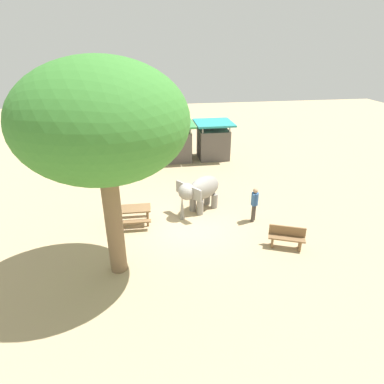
{
  "coord_description": "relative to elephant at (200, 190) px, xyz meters",
  "views": [
    {
      "loc": [
        -1.66,
        -12.22,
        7.45
      ],
      "look_at": [
        0.52,
        1.69,
        0.8
      ],
      "focal_mm": 30.12,
      "sensor_mm": 36.0,
      "label": 1
    }
  ],
  "objects": [
    {
      "name": "market_stall_red",
      "position": [
        -2.94,
        7.45,
        0.06
      ],
      "size": [
        2.5,
        2.5,
        2.52
      ],
      "color": "#59514C",
      "rests_on": "ground_plane"
    },
    {
      "name": "person_handler",
      "position": [
        2.21,
        -1.33,
        -0.13
      ],
      "size": [
        0.34,
        0.43,
        1.62
      ],
      "rotation": [
        0.0,
        0.0,
        2.51
      ],
      "color": "#3F3833",
      "rests_on": "ground_plane"
    },
    {
      "name": "market_stall_teal",
      "position": [
        2.26,
        7.45,
        0.06
      ],
      "size": [
        2.5,
        2.5,
        2.52
      ],
      "color": "#59514C",
      "rests_on": "ground_plane"
    },
    {
      "name": "ground_plane",
      "position": [
        -0.84,
        -1.23,
        -1.08
      ],
      "size": [
        60.0,
        60.0,
        0.0
      ],
      "primitive_type": "plane",
      "color": "tan"
    },
    {
      "name": "elephant",
      "position": [
        0.0,
        0.0,
        0.0
      ],
      "size": [
        2.32,
        2.14,
        1.68
      ],
      "rotation": [
        0.0,
        0.0,
        3.74
      ],
      "color": "gray",
      "rests_on": "ground_plane"
    },
    {
      "name": "shade_tree_main",
      "position": [
        -3.64,
        -3.86,
        4.19
      ],
      "size": [
        5.17,
        4.73,
        7.14
      ],
      "color": "brown",
      "rests_on": "ground_plane"
    },
    {
      "name": "wooden_bench",
      "position": [
        2.83,
        -3.5,
        -0.6
      ],
      "size": [
        1.45,
        0.9,
        0.88
      ],
      "rotation": [
        0.0,
        0.0,
        2.75
      ],
      "color": "brown",
      "rests_on": "ground_plane"
    },
    {
      "name": "picnic_table_near",
      "position": [
        -3.11,
        -0.73,
        -0.49
      ],
      "size": [
        1.53,
        1.51,
        0.78
      ],
      "rotation": [
        0.0,
        0.0,
        6.26
      ],
      "color": "brown",
      "rests_on": "ground_plane"
    },
    {
      "name": "market_stall_green",
      "position": [
        -0.34,
        7.45,
        0.06
      ],
      "size": [
        2.5,
        2.5,
        2.52
      ],
      "color": "#59514C",
      "rests_on": "ground_plane"
    }
  ]
}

